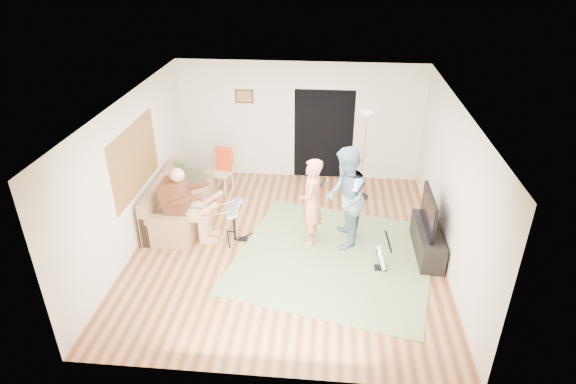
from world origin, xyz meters
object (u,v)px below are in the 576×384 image
object	(u,v)px
singer	(311,202)
guitarist	(345,198)
drum_kit	(234,225)
guitar_spare	(382,258)
television	(429,211)
sofa	(177,206)
torchiere_lamp	(365,140)
dining_chair	(222,177)
tv_cabinet	(427,241)

from	to	relation	value
singer	guitarist	bearing A→B (deg)	94.08
drum_kit	guitarist	distance (m)	2.10
guitar_spare	television	xyz separation A→B (m)	(0.79, 0.57, 0.63)
guitar_spare	drum_kit	bearing A→B (deg)	166.03
sofa	singer	size ratio (longest dim) A/B	1.29
torchiere_lamp	television	size ratio (longest dim) A/B	1.78
singer	guitar_spare	world-z (taller)	singer
singer	drum_kit	bearing A→B (deg)	-84.01
torchiere_lamp	dining_chair	world-z (taller)	torchiere_lamp
sofa	singer	distance (m)	2.82
drum_kit	guitarist	world-z (taller)	guitarist
guitarist	sofa	bearing A→B (deg)	-99.94
tv_cabinet	television	world-z (taller)	television
singer	dining_chair	xyz separation A→B (m)	(-2.06, 1.87, -0.48)
guitarist	torchiere_lamp	size ratio (longest dim) A/B	0.97
singer	guitar_spare	distance (m)	1.58
guitar_spare	television	world-z (taller)	television
singer	guitarist	size ratio (longest dim) A/B	0.88
tv_cabinet	drum_kit	bearing A→B (deg)	178.53
dining_chair	tv_cabinet	xyz separation A→B (m)	(4.15, -2.02, -0.10)
torchiere_lamp	guitar_spare	bearing A→B (deg)	-84.38
sofa	television	xyz separation A→B (m)	(4.75, -0.74, 0.56)
drum_kit	tv_cabinet	bearing A→B (deg)	-1.47
torchiere_lamp	drum_kit	bearing A→B (deg)	-141.71
singer	guitarist	xyz separation A→B (m)	(0.60, 0.01, 0.11)
drum_kit	television	size ratio (longest dim) A/B	0.67
tv_cabinet	television	bearing A→B (deg)	180.00
guitar_spare	torchiere_lamp	xyz separation A→B (m)	(-0.25, 2.56, 1.12)
guitarist	guitar_spare	distance (m)	1.22
sofa	guitar_spare	xyz separation A→B (m)	(3.96, -1.31, -0.07)
guitarist	tv_cabinet	xyz separation A→B (m)	(1.49, -0.17, -0.70)
singer	guitarist	world-z (taller)	guitarist
guitarist	singer	bearing A→B (deg)	-89.25
guitar_spare	tv_cabinet	size ratio (longest dim) A/B	0.55
guitar_spare	tv_cabinet	distance (m)	1.02
singer	guitar_spare	xyz separation A→B (m)	(1.26, -0.73, -0.61)
sofa	guitar_spare	world-z (taller)	sofa
guitar_spare	sofa	bearing A→B (deg)	161.66
singer	dining_chair	size ratio (longest dim) A/B	1.70
guitar_spare	tv_cabinet	xyz separation A→B (m)	(0.84, 0.57, 0.03)
drum_kit	dining_chair	distance (m)	2.04
guitarist	torchiere_lamp	xyz separation A→B (m)	(0.40, 1.82, 0.39)
singer	television	bearing A→B (deg)	88.88
sofa	guitar_spare	size ratio (longest dim) A/B	2.78
sofa	tv_cabinet	xyz separation A→B (m)	(4.80, -0.74, -0.04)
drum_kit	tv_cabinet	world-z (taller)	drum_kit
guitarist	dining_chair	bearing A→B (deg)	-125.02
television	sofa	bearing A→B (deg)	171.14
sofa	dining_chair	xyz separation A→B (m)	(0.64, 1.28, 0.06)
guitarist	guitar_spare	bearing A→B (deg)	41.49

